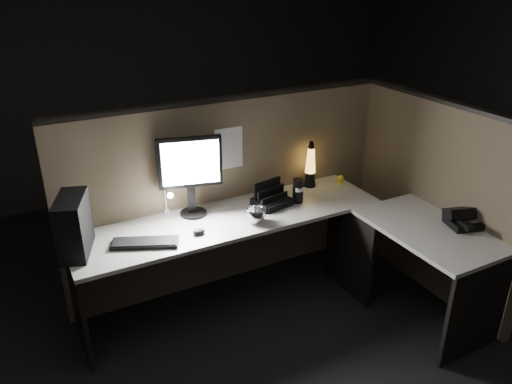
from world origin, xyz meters
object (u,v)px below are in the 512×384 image
keyboard (145,243)px  monitor (190,169)px  lava_lamp (310,168)px  desk_phone (463,219)px  pc_tower (74,225)px

keyboard → monitor: bearing=55.5°
lava_lamp → desk_phone: bearing=-62.1°
monitor → keyboard: 0.62m
pc_tower → desk_phone: 2.62m
keyboard → lava_lamp: size_ratio=1.12×
monitor → keyboard: size_ratio=1.36×
monitor → desk_phone: 1.95m
pc_tower → desk_phone: size_ratio=1.36×
pc_tower → lava_lamp: bearing=25.1°
lava_lamp → desk_phone: (0.57, -1.08, -0.11)m
pc_tower → keyboard: (0.41, -0.11, -0.18)m
monitor → desk_phone: size_ratio=2.12×
lava_lamp → keyboard: bearing=-168.8°
monitor → lava_lamp: monitor is taller
pc_tower → lava_lamp: lava_lamp is taller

